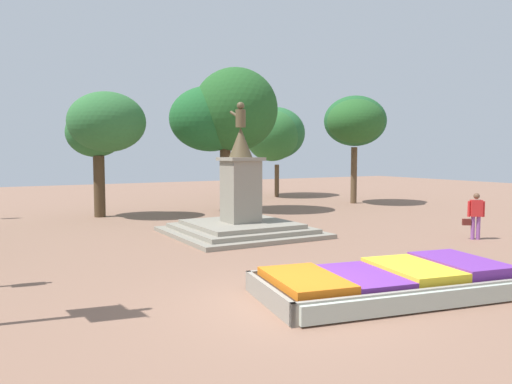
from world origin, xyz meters
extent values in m
plane|color=#8C6651|center=(0.00, 0.00, 0.00)|extent=(81.10, 81.10, 0.00)
cube|color=#38281C|center=(2.11, -0.35, 0.19)|extent=(5.57, 3.21, 0.38)
cube|color=gray|center=(1.90, -1.54, 0.21)|extent=(5.37, 1.07, 0.42)
cube|color=gray|center=(2.33, 0.83, 0.21)|extent=(5.37, 1.07, 0.42)
cube|color=gray|center=(-0.52, 0.12, 0.21)|extent=(0.55, 2.49, 0.42)
cube|color=gray|center=(4.74, -0.83, 0.21)|extent=(0.55, 2.49, 0.42)
cube|color=orange|center=(0.25, -0.02, 0.46)|extent=(1.62, 2.30, 0.16)
cube|color=#72339E|center=(1.49, -0.24, 0.43)|extent=(1.62, 2.30, 0.11)
cube|color=yellow|center=(2.73, -0.47, 0.47)|extent=(1.62, 2.30, 0.18)
cube|color=#72339E|center=(3.97, -0.69, 0.50)|extent=(1.62, 2.30, 0.23)
cube|color=#B2BCAD|center=(1.89, -1.59, 0.21)|extent=(5.12, 1.12, 0.34)
cube|color=gray|center=(3.01, 7.97, 0.08)|extent=(4.94, 4.94, 0.15)
cube|color=gray|center=(3.01, 7.97, 0.23)|extent=(4.22, 4.22, 0.15)
cube|color=gray|center=(3.01, 7.97, 0.38)|extent=(3.49, 3.49, 0.15)
cube|color=gray|center=(3.01, 7.97, 1.57)|extent=(1.14, 1.14, 2.22)
cube|color=gray|center=(3.01, 7.97, 2.74)|extent=(1.35, 1.35, 0.12)
cone|color=brown|center=(3.01, 7.97, 3.34)|extent=(0.86, 0.86, 1.08)
cylinder|color=brown|center=(3.01, 7.97, 4.19)|extent=(0.37, 0.37, 0.63)
sphere|color=brown|center=(3.01, 7.97, 4.65)|extent=(0.27, 0.27, 0.27)
cylinder|color=brown|center=(2.94, 8.19, 4.32)|extent=(0.28, 0.57, 0.36)
cylinder|color=#8C4C99|center=(9.60, 3.02, 0.40)|extent=(0.13, 0.13, 0.80)
cylinder|color=#8C4C99|center=(9.45, 3.12, 0.40)|extent=(0.13, 0.13, 0.80)
cube|color=red|center=(9.53, 3.07, 1.08)|extent=(0.44, 0.40, 0.57)
cylinder|color=red|center=(9.72, 2.93, 1.05)|extent=(0.09, 0.09, 0.54)
cylinder|color=red|center=(9.33, 3.21, 1.05)|extent=(0.09, 0.09, 0.54)
sphere|color=brown|center=(9.53, 3.07, 1.50)|extent=(0.21, 0.21, 0.21)
cube|color=#591E19|center=(9.28, 3.24, 0.60)|extent=(0.30, 0.26, 0.22)
cylinder|color=brown|center=(14.08, 14.72, 1.65)|extent=(0.36, 0.36, 3.31)
ellipsoid|color=#265A25|center=(13.53, 13.99, 4.76)|extent=(3.27, 3.17, 2.49)
ellipsoid|color=#215A2B|center=(14.08, 14.68, 4.83)|extent=(3.70, 3.48, 2.92)
cylinder|color=#4C3823|center=(-0.36, 15.63, 1.42)|extent=(0.51, 0.51, 2.84)
ellipsoid|color=#2E6933|center=(-0.43, 15.85, 3.91)|extent=(2.67, 2.45, 2.26)
ellipsoid|color=#306B34|center=(-0.09, 14.99, 4.35)|extent=(3.47, 3.35, 2.70)
cylinder|color=#4C3823|center=(5.65, 14.66, 1.68)|extent=(0.54, 0.54, 3.36)
ellipsoid|color=#1F5D2A|center=(4.98, 15.01, 4.66)|extent=(4.11, 3.63, 3.24)
ellipsoid|color=#255A25|center=(6.06, 14.33, 5.12)|extent=(4.16, 4.39, 4.11)
cylinder|color=brown|center=(12.39, 20.59, 1.09)|extent=(0.30, 0.30, 2.18)
ellipsoid|color=#2A6836|center=(12.73, 21.41, 4.31)|extent=(4.03, 4.33, 3.57)
ellipsoid|color=#306E32|center=(11.90, 20.42, 4.10)|extent=(3.63, 3.23, 3.36)
camera|label=1|loc=(-5.35, -7.96, 2.96)|focal=35.00mm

